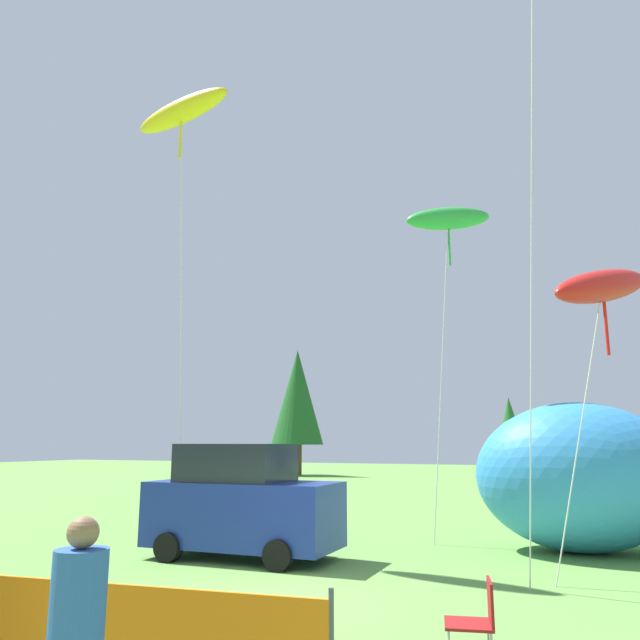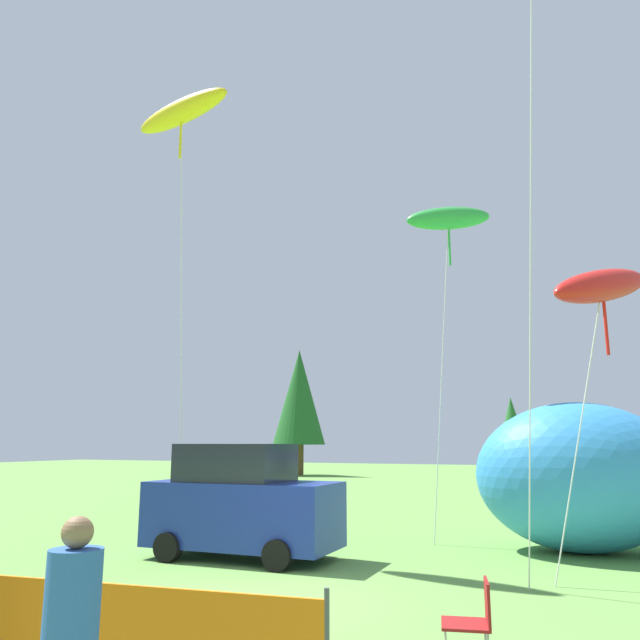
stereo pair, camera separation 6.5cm
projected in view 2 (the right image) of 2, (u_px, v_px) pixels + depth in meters
The scene contains 10 objects.
ground_plane at pixel (253, 603), 9.29m from camera, with size 120.00×120.00×0.00m, color #609342.
parked_car at pixel (242, 503), 13.00m from camera, with size 3.96×1.98×2.32m.
folding_chair at pixel (475, 617), 6.54m from camera, with size 0.59×0.59×0.92m.
inflatable_cat at pixel (628, 482), 13.51m from camera, with size 7.03×3.95×3.24m.
spectator_in_yellow_shirt at pixel (70, 635), 4.47m from camera, with size 0.39×0.39×1.81m.
kite_red_lizard at pixel (602, 286), 11.57m from camera, with size 2.24×3.06×5.88m.
kite_green_fish at pixel (448, 219), 16.62m from camera, with size 2.36×1.67×8.66m.
kite_yellow_hero at pixel (182, 113), 16.25m from camera, with size 3.25×1.44×11.20m.
horizon_tree_west at pixel (512, 427), 44.96m from camera, with size 2.34×2.34×5.59m.
horizon_tree_northeast at pixel (299, 397), 46.29m from camera, with size 3.85×3.85×9.19m.
Camera 2 is at (4.76, -8.77, 2.35)m, focal length 35.00 mm.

